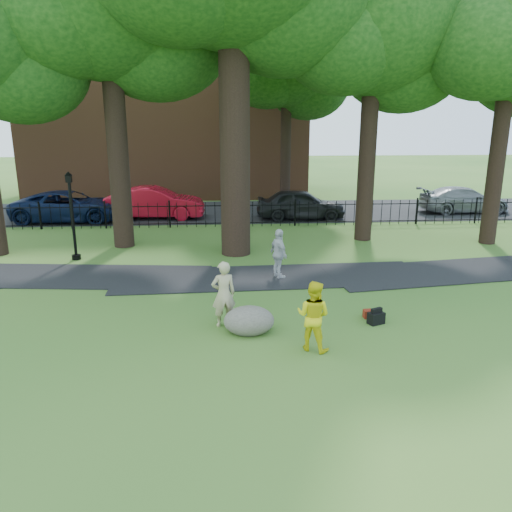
{
  "coord_description": "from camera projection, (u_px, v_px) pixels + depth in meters",
  "views": [
    {
      "loc": [
        -0.49,
        -11.53,
        4.98
      ],
      "look_at": [
        0.43,
        2.0,
        1.26
      ],
      "focal_mm": 35.0,
      "sensor_mm": 36.0,
      "label": 1
    }
  ],
  "objects": [
    {
      "name": "footpath",
      "position": [
        269.0,
        277.0,
        16.26
      ],
      "size": [
        36.07,
        3.85,
        0.03
      ],
      "primitive_type": "cube",
      "rotation": [
        0.0,
        0.0,
        0.03
      ],
      "color": "black",
      "rests_on": "ground"
    },
    {
      "name": "silver_car",
      "position": [
        464.0,
        200.0,
        27.44
      ],
      "size": [
        4.9,
        2.11,
        1.41
      ],
      "primitive_type": "imported",
      "rotation": [
        0.0,
        0.0,
        1.6
      ],
      "color": "gray",
      "rests_on": "ground"
    },
    {
      "name": "lamppost",
      "position": [
        72.0,
        217.0,
        17.94
      ],
      "size": [
        0.32,
        0.32,
        3.21
      ],
      "rotation": [
        0.0,
        0.0,
        0.05
      ],
      "color": "black",
      "rests_on": "ground"
    },
    {
      "name": "ground",
      "position": [
        244.0,
        326.0,
        12.44
      ],
      "size": [
        120.0,
        120.0,
        0.0
      ],
      "primitive_type": "plane",
      "color": "#316122",
      "rests_on": "ground"
    },
    {
      "name": "pedestrian",
      "position": [
        279.0,
        254.0,
        15.98
      ],
      "size": [
        0.73,
        1.03,
        1.63
      ],
      "primitive_type": "imported",
      "rotation": [
        0.0,
        0.0,
        1.95
      ],
      "color": "#BBBBC0",
      "rests_on": "ground"
    },
    {
      "name": "woman",
      "position": [
        224.0,
        294.0,
        12.26
      ],
      "size": [
        0.68,
        0.53,
        1.67
      ],
      "primitive_type": "imported",
      "rotation": [
        0.0,
        0.0,
        3.38
      ],
      "color": "tan",
      "rests_on": "ground"
    },
    {
      "name": "navy_van",
      "position": [
        69.0,
        206.0,
        25.0
      ],
      "size": [
        5.56,
        2.64,
        1.53
      ],
      "primitive_type": "imported",
      "rotation": [
        0.0,
        0.0,
        1.55
      ],
      "color": "#0B173A",
      "rests_on": "ground"
    },
    {
      "name": "red_bag",
      "position": [
        370.0,
        314.0,
        12.93
      ],
      "size": [
        0.33,
        0.22,
        0.22
      ],
      "primitive_type": "cube",
      "rotation": [
        0.0,
        0.0,
        0.07
      ],
      "color": "maroon",
      "rests_on": "ground"
    },
    {
      "name": "iron_fence",
      "position": [
        233.0,
        214.0,
        23.83
      ],
      "size": [
        44.0,
        0.04,
        1.2
      ],
      "color": "black",
      "rests_on": "ground"
    },
    {
      "name": "brick_building",
      "position": [
        169.0,
        104.0,
        33.68
      ],
      "size": [
        18.0,
        8.0,
        12.0
      ],
      "primitive_type": "cube",
      "color": "brown",
      "rests_on": "ground"
    },
    {
      "name": "boulder",
      "position": [
        249.0,
        318.0,
        11.98
      ],
      "size": [
        1.45,
        1.26,
        0.72
      ],
      "primitive_type": "ellipsoid",
      "rotation": [
        0.0,
        0.0,
        0.32
      ],
      "color": "#615F51",
      "rests_on": "ground"
    },
    {
      "name": "tree_row",
      "position": [
        247.0,
        30.0,
        18.4
      ],
      "size": [
        26.82,
        7.96,
        12.42
      ],
      "color": "black",
      "rests_on": "ground"
    },
    {
      "name": "backpack",
      "position": [
        376.0,
        318.0,
        12.55
      ],
      "size": [
        0.46,
        0.38,
        0.3
      ],
      "primitive_type": "cube",
      "rotation": [
        0.0,
        0.0,
        0.4
      ],
      "color": "black",
      "rests_on": "ground"
    },
    {
      "name": "man",
      "position": [
        313.0,
        316.0,
        10.99
      ],
      "size": [
        0.98,
        0.92,
        1.6
      ],
      "primitive_type": "imported",
      "rotation": [
        0.0,
        0.0,
        2.6
      ],
      "color": "yellow",
      "rests_on": "ground"
    },
    {
      "name": "grey_car",
      "position": [
        301.0,
        204.0,
        25.64
      ],
      "size": [
        4.61,
        2.05,
        1.54
      ],
      "primitive_type": "imported",
      "rotation": [
        0.0,
        0.0,
        1.52
      ],
      "color": "black",
      "rests_on": "ground"
    },
    {
      "name": "street",
      "position": [
        231.0,
        212.0,
        27.83
      ],
      "size": [
        80.0,
        7.0,
        0.02
      ],
      "primitive_type": "cube",
      "color": "black",
      "rests_on": "ground"
    },
    {
      "name": "red_sedan",
      "position": [
        155.0,
        203.0,
        25.73
      ],
      "size": [
        5.03,
        1.92,
        1.64
      ],
      "primitive_type": "imported",
      "rotation": [
        0.0,
        0.0,
        1.53
      ],
      "color": "#B70E21",
      "rests_on": "ground"
    }
  ]
}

